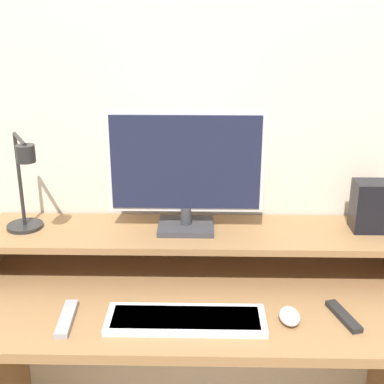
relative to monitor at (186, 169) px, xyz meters
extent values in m
cube|color=beige|center=(0.04, 0.16, 0.14)|extent=(6.00, 0.05, 2.50)
cube|color=olive|center=(0.04, -0.18, -0.36)|extent=(1.38, 0.60, 0.03)
cube|color=olive|center=(0.04, -0.02, -0.22)|extent=(1.38, 0.28, 0.02)
cube|color=#38383D|center=(0.00, 0.00, -0.20)|extent=(0.18, 0.15, 0.02)
cylinder|color=#38383D|center=(0.00, 0.00, -0.16)|extent=(0.04, 0.04, 0.06)
cube|color=silver|center=(0.00, 0.00, 0.02)|extent=(0.49, 0.02, 0.33)
cube|color=#191E38|center=(0.00, -0.01, 0.02)|extent=(0.47, 0.01, 0.30)
cylinder|color=black|center=(-0.53, 0.00, -0.20)|extent=(0.12, 0.12, 0.01)
cylinder|color=black|center=(-0.53, 0.00, -0.04)|extent=(0.01, 0.01, 0.30)
cylinder|color=black|center=(-0.49, -0.07, 0.11)|extent=(0.09, 0.14, 0.01)
cylinder|color=black|center=(-0.45, -0.14, 0.09)|extent=(0.05, 0.05, 0.05)
cube|color=black|center=(0.60, 0.01, -0.12)|extent=(0.12, 0.09, 0.16)
cube|color=silver|center=(0.01, -0.33, -0.34)|extent=(0.44, 0.15, 0.02)
cube|color=#AFAFB3|center=(0.01, -0.33, -0.33)|extent=(0.41, 0.12, 0.01)
ellipsoid|color=silver|center=(0.30, -0.32, -0.33)|extent=(0.06, 0.09, 0.04)
cube|color=#99999E|center=(-0.32, -0.33, -0.34)|extent=(0.05, 0.18, 0.02)
cube|color=black|center=(0.45, -0.30, -0.34)|extent=(0.07, 0.16, 0.02)
camera|label=1|loc=(0.05, -1.60, 0.50)|focal=50.00mm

